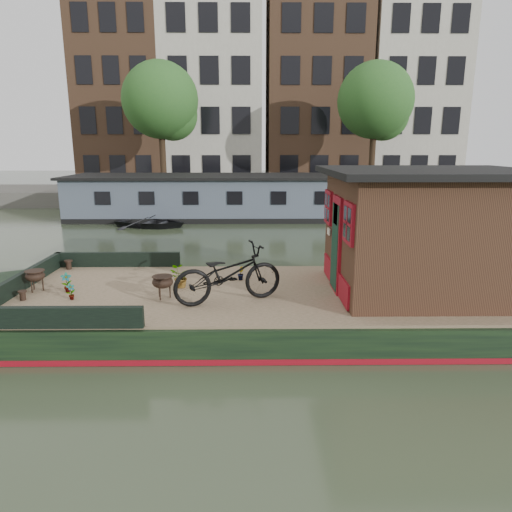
{
  "coord_description": "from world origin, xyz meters",
  "views": [
    {
      "loc": [
        -1.27,
        -8.81,
        3.49
      ],
      "look_at": [
        -1.17,
        0.5,
        1.24
      ],
      "focal_mm": 32.0,
      "sensor_mm": 36.0,
      "label": 1
    }
  ],
  "objects_px": {
    "bicycle": "(228,274)",
    "dinghy": "(151,220)",
    "cabin": "(426,230)",
    "brazier_rear": "(36,281)",
    "brazier_front": "(163,287)",
    "potted_plant_a": "(67,283)"
  },
  "relations": [
    {
      "from": "bicycle",
      "to": "dinghy",
      "type": "distance_m",
      "value": 12.64
    },
    {
      "from": "cabin",
      "to": "bicycle",
      "type": "xyz_separation_m",
      "value": [
        -3.88,
        -0.69,
        -0.68
      ]
    },
    {
      "from": "dinghy",
      "to": "bicycle",
      "type": "bearing_deg",
      "value": -148.08
    },
    {
      "from": "cabin",
      "to": "brazier_rear",
      "type": "distance_m",
      "value": 7.85
    },
    {
      "from": "cabin",
      "to": "brazier_front",
      "type": "bearing_deg",
      "value": -174.77
    },
    {
      "from": "potted_plant_a",
      "to": "dinghy",
      "type": "bearing_deg",
      "value": 93.82
    },
    {
      "from": "cabin",
      "to": "brazier_front",
      "type": "xyz_separation_m",
      "value": [
        -5.14,
        -0.47,
        -1.01
      ]
    },
    {
      "from": "cabin",
      "to": "bicycle",
      "type": "relative_size",
      "value": 1.94
    },
    {
      "from": "bicycle",
      "to": "brazier_front",
      "type": "relative_size",
      "value": 4.65
    },
    {
      "from": "potted_plant_a",
      "to": "brazier_front",
      "type": "distance_m",
      "value": 2.03
    },
    {
      "from": "bicycle",
      "to": "potted_plant_a",
      "type": "distance_m",
      "value": 3.33
    },
    {
      "from": "brazier_rear",
      "to": "brazier_front",
      "type": "bearing_deg",
      "value": -10.35
    },
    {
      "from": "brazier_front",
      "to": "dinghy",
      "type": "xyz_separation_m",
      "value": [
        -2.75,
        11.74,
        -0.55
      ]
    },
    {
      "from": "cabin",
      "to": "bicycle",
      "type": "height_order",
      "value": "cabin"
    },
    {
      "from": "brazier_front",
      "to": "cabin",
      "type": "bearing_deg",
      "value": 5.23
    },
    {
      "from": "cabin",
      "to": "dinghy",
      "type": "relative_size",
      "value": 1.27
    },
    {
      "from": "cabin",
      "to": "brazier_rear",
      "type": "xyz_separation_m",
      "value": [
        -7.79,
        0.01,
        -1.01
      ]
    },
    {
      "from": "cabin",
      "to": "brazier_rear",
      "type": "height_order",
      "value": "cabin"
    },
    {
      "from": "brazier_front",
      "to": "brazier_rear",
      "type": "xyz_separation_m",
      "value": [
        -2.64,
        0.48,
        -0.01
      ]
    },
    {
      "from": "brazier_front",
      "to": "brazier_rear",
      "type": "relative_size",
      "value": 1.04
    },
    {
      "from": "potted_plant_a",
      "to": "brazier_front",
      "type": "bearing_deg",
      "value": -11.23
    },
    {
      "from": "brazier_front",
      "to": "brazier_rear",
      "type": "height_order",
      "value": "brazier_front"
    }
  ]
}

